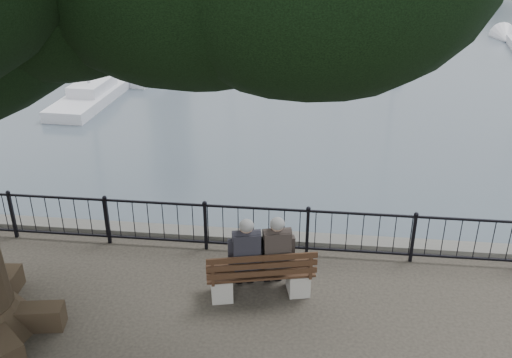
# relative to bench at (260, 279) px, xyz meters

# --- Properties ---
(harbor) EXTENTS (260.00, 260.00, 1.20)m
(harbor) POSITION_rel_bench_xyz_m (-0.23, 1.89, -0.84)
(harbor) COLOR #52514E
(harbor) RESTS_ON ground
(railing) EXTENTS (22.06, 0.06, 1.00)m
(railing) POSITION_rel_bench_xyz_m (-0.23, 1.39, 0.21)
(railing) COLOR black
(railing) RESTS_ON ground
(bench) EXTENTS (1.95, 0.98, 0.99)m
(bench) POSITION_rel_bench_xyz_m (0.00, 0.00, 0.00)
(bench) COLOR #9C968A
(bench) RESTS_ON ground
(person_left) EXTENTS (0.56, 0.84, 1.57)m
(person_left) POSITION_rel_bench_xyz_m (-0.26, 0.05, 0.38)
(person_left) COLOR black
(person_left) RESTS_ON ground
(person_right) EXTENTS (0.56, 0.84, 1.57)m
(person_right) POSITION_rel_bench_xyz_m (0.24, 0.17, 0.38)
(person_right) COLOR #2A2523
(person_right) RESTS_ON ground
(sailboat_a) EXTENTS (1.90, 5.85, 9.98)m
(sailboat_a) POSITION_rel_bench_xyz_m (-8.27, 13.42, -1.05)
(sailboat_a) COLOR silver
(sailboat_a) RESTS_ON ground
(sailboat_b) EXTENTS (3.25, 5.95, 12.48)m
(sailboat_b) POSITION_rel_bench_xyz_m (-4.22, 24.23, -0.99)
(sailboat_b) COLOR silver
(sailboat_b) RESTS_ON ground
(sailboat_c) EXTENTS (3.03, 5.82, 10.97)m
(sailboat_c) POSITION_rel_bench_xyz_m (4.57, 20.37, -1.03)
(sailboat_c) COLOR silver
(sailboat_c) RESTS_ON ground
(sailboat_e) EXTENTS (4.13, 6.37, 14.38)m
(sailboat_e) POSITION_rel_bench_xyz_m (-13.49, 25.39, -0.95)
(sailboat_e) COLOR silver
(sailboat_e) RESTS_ON ground
(sailboat_f) EXTENTS (1.91, 5.16, 10.52)m
(sailboat_f) POSITION_rel_bench_xyz_m (2.08, 28.08, -1.02)
(sailboat_f) COLOR silver
(sailboat_f) RESTS_ON ground
(sailboat_g) EXTENTS (3.02, 5.11, 9.89)m
(sailboat_g) POSITION_rel_bench_xyz_m (5.55, 36.80, -1.04)
(sailboat_g) COLOR silver
(sailboat_g) RESTS_ON ground
(sailboat_i) EXTENTS (2.38, 5.31, 9.63)m
(sailboat_i) POSITION_rel_bench_xyz_m (-6.87, 17.78, -1.05)
(sailboat_i) COLOR silver
(sailboat_i) RESTS_ON ground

